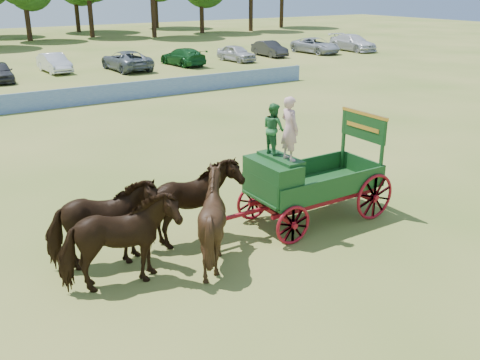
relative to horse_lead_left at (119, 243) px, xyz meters
name	(u,v)px	position (x,y,z in m)	size (l,w,h in m)	color
ground	(353,187)	(8.98, 1.84, -1.12)	(160.00, 160.00, 0.00)	olive
horse_lead_left	(119,243)	(0.00, 0.00, 0.00)	(1.21, 2.66, 2.25)	black
horse_lead_right	(103,225)	(0.00, 1.10, 0.00)	(1.21, 2.66, 2.25)	black
horse_wheel_left	(213,219)	(2.40, 0.00, 0.00)	(1.82, 2.04, 2.25)	black
horse_wheel_right	(192,204)	(2.40, 1.10, 0.00)	(1.21, 2.66, 2.25)	black
farm_dray	(295,172)	(5.37, 0.56, 0.48)	(6.00, 2.00, 3.85)	maroon
sponsor_banner	(128,91)	(7.98, 19.84, -0.60)	(26.00, 0.08, 1.05)	#1D49A2
parked_cars	(110,61)	(11.08, 31.46, -0.36)	(56.12, 7.26, 1.64)	silver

